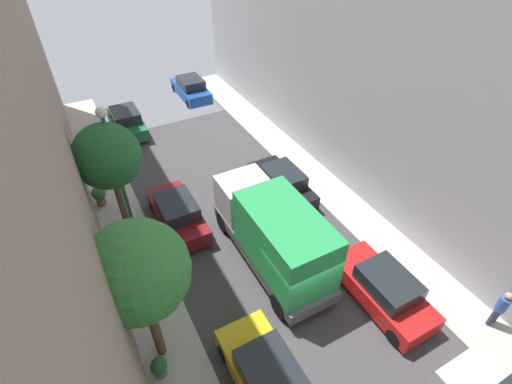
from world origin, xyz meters
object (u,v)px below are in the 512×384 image
Objects in this scene: parked_car_left_3 at (269,379)px; parked_car_right_2 at (383,289)px; lamp_post at (113,152)px; pedestrian at (500,308)px; parked_car_left_5 at (127,122)px; street_tree_0 at (137,272)px; potted_plant_0 at (99,195)px; parked_car_right_3 at (282,183)px; parked_car_left_4 at (178,214)px; street_tree_2 at (107,157)px; delivery_truck at (273,233)px; parked_car_right_4 at (191,89)px; potted_plant_1 at (159,367)px.

parked_car_left_3 and parked_car_right_2 have the same top height.
parked_car_right_2 is at bearing -50.49° from lamp_post.
pedestrian is at bearing -12.58° from parked_car_left_3.
parked_car_left_5 is at bearing 90.00° from parked_car_left_3.
potted_plant_0 is at bearing 92.11° from street_tree_0.
pedestrian is at bearing -74.38° from parked_car_right_3.
street_tree_2 is (-2.16, 0.84, 3.33)m from parked_car_left_4.
delivery_truck is at bearing 58.51° from parked_car_left_3.
parked_car_right_4 is (0.00, 12.98, 0.00)m from parked_car_right_3.
parked_car_right_2 is at bearing -52.23° from potted_plant_0.
parked_car_right_4 is at bearing 75.65° from parked_car_left_3.
parked_car_left_3 is 3.49m from potted_plant_1.
lamp_post is (0.69, 6.94, -0.40)m from street_tree_0.
street_tree_0 is at bearing -99.45° from parked_car_left_5.
pedestrian is at bearing -48.78° from lamp_post.
lamp_post is at bearing 131.10° from delivery_truck.
lamp_post is (-10.08, 11.51, 2.88)m from pedestrian.
parked_car_right_2 is at bearing -48.23° from street_tree_2.
parked_car_left_3 is 10.11m from street_tree_2.
parked_car_left_5 is 16.56m from potted_plant_1.
street_tree_0 is 3.84m from potted_plant_1.
delivery_truck reaches higher than parked_car_left_4.
street_tree_0 is at bearing 133.44° from parked_car_left_3.
parked_car_left_5 is 2.44× the size of pedestrian.
street_tree_0 is 9.55m from potted_plant_0.
street_tree_2 is at bearing -122.64° from parked_car_right_4.
street_tree_0 reaches higher than parked_car_right_3.
parked_car_left_3 is at bearing -123.61° from parked_car_right_3.
parked_car_right_2 is at bearing -8.14° from potted_plant_1.
lamp_post reaches higher than potted_plant_0.
parked_car_left_3 is at bearing -171.25° from parked_car_right_2.
street_tree_0 is 1.08× the size of street_tree_2.
potted_plant_1 is at bearing -99.89° from parked_car_left_5.
pedestrian is at bearing -22.96° from street_tree_0.
potted_plant_1 is at bearing -89.55° from potted_plant_0.
parked_car_right_4 is 0.74× the size of street_tree_0.
potted_plant_0 is at bearing 129.65° from pedestrian.
parked_car_left_5 is 1.00× the size of parked_car_right_2.
parked_car_left_3 is 5.31× the size of potted_plant_1.
pedestrian is 15.48m from street_tree_2.
parked_car_left_3 is 0.72× the size of lamp_post.
potted_plant_0 is (-5.62, 7.16, -1.05)m from delivery_truck.
street_tree_2 is 0.91× the size of lamp_post.
parked_car_left_5 is 5.31× the size of potted_plant_1.
parked_car_right_2 is at bearing -52.96° from delivery_truck.
potted_plant_0 is at bearing 90.45° from potted_plant_1.
parked_car_left_4 is at bearing 123.67° from delivery_truck.
street_tree_2 reaches higher than parked_car_left_3.
parked_car_right_3 is at bearing -3.56° from parked_car_left_4.
street_tree_0 is at bearing -95.70° from lamp_post.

